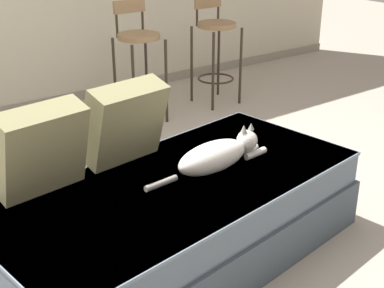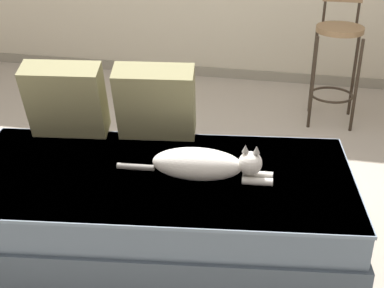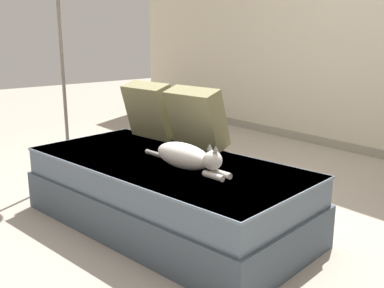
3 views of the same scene
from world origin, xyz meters
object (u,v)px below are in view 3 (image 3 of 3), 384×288
throw_pillow_middle (197,118)px  cat (187,157)px  throw_pillow_corner (150,110)px  couch (165,193)px

throw_pillow_middle → cat: 0.49m
throw_pillow_corner → cat: 0.85m
couch → throw_pillow_middle: size_ratio=4.58×
throw_pillow_middle → cat: size_ratio=0.58×
couch → throw_pillow_middle: bearing=105.5°
couch → cat: (0.23, -0.00, 0.29)m
cat → throw_pillow_middle: bearing=133.1°
couch → throw_pillow_middle: 0.56m
throw_pillow_corner → cat: size_ratio=0.58×
throw_pillow_corner → throw_pillow_middle: size_ratio=0.99×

